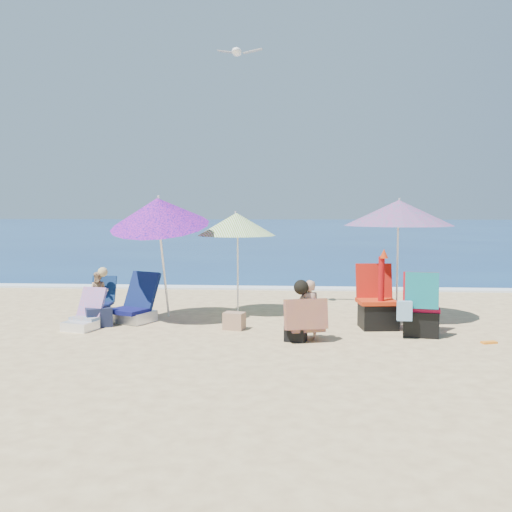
# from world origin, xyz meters

# --- Properties ---
(ground) EXTENTS (120.00, 120.00, 0.00)m
(ground) POSITION_xyz_m (0.00, 0.00, 0.00)
(ground) COLOR #D8BC84
(ground) RESTS_ON ground
(sea) EXTENTS (120.00, 80.00, 0.12)m
(sea) POSITION_xyz_m (0.00, 45.00, -0.05)
(sea) COLOR navy
(sea) RESTS_ON ground
(foam) EXTENTS (120.00, 0.50, 0.04)m
(foam) POSITION_xyz_m (0.00, 5.10, 0.02)
(foam) COLOR white
(foam) RESTS_ON ground
(umbrella_turquoise) EXTENTS (1.87, 1.87, 2.02)m
(umbrella_turquoise) POSITION_xyz_m (1.99, 1.48, 1.78)
(umbrella_turquoise) COLOR white
(umbrella_turquoise) RESTS_ON ground
(umbrella_striped) EXTENTS (1.74, 1.74, 1.80)m
(umbrella_striped) POSITION_xyz_m (-0.70, 1.83, 1.58)
(umbrella_striped) COLOR white
(umbrella_striped) RESTS_ON ground
(umbrella_blue) EXTENTS (1.81, 1.86, 2.19)m
(umbrella_blue) POSITION_xyz_m (-1.87, 1.09, 1.79)
(umbrella_blue) COLOR silver
(umbrella_blue) RESTS_ON ground
(furled_umbrella) EXTENTS (0.16, 0.16, 1.24)m
(furled_umbrella) POSITION_xyz_m (1.63, 0.70, 0.68)
(furled_umbrella) COLOR #A70B0C
(furled_umbrella) RESTS_ON ground
(chair_navy) EXTENTS (0.83, 0.90, 0.80)m
(chair_navy) POSITION_xyz_m (-2.30, 1.11, 0.21)
(chair_navy) COLOR #0C0F47
(chair_navy) RESTS_ON ground
(chair_rainbow) EXTENTS (0.59, 0.75, 0.61)m
(chair_rainbow) POSITION_xyz_m (-2.92, 0.50, 0.16)
(chair_rainbow) COLOR #D07349
(chair_rainbow) RESTS_ON ground
(camp_chair_left) EXTENTS (0.64, 0.65, 0.99)m
(camp_chair_left) POSITION_xyz_m (1.59, 0.88, 0.30)
(camp_chair_left) COLOR red
(camp_chair_left) RESTS_ON ground
(camp_chair_right) EXTENTS (0.70, 0.71, 0.95)m
(camp_chair_right) POSITION_xyz_m (2.14, 0.37, 0.34)
(camp_chair_right) COLOR #B70D31
(camp_chair_right) RESTS_ON ground
(person_center) EXTENTS (0.62, 0.62, 0.87)m
(person_center) POSITION_xyz_m (0.49, -0.10, 0.42)
(person_center) COLOR tan
(person_center) RESTS_ON ground
(person_left) EXTENTS (0.46, 0.59, 0.80)m
(person_left) POSITION_xyz_m (-3.17, 1.94, 0.37)
(person_left) COLOR tan
(person_left) RESTS_ON ground
(bag_navy_a) EXTENTS (0.47, 0.43, 0.30)m
(bag_navy_a) POSITION_xyz_m (-2.76, 0.68, 0.15)
(bag_navy_a) COLOR #1A2039
(bag_navy_a) RESTS_ON ground
(bag_black_a) EXTENTS (0.27, 0.21, 0.19)m
(bag_black_a) POSITION_xyz_m (-2.39, 1.22, 0.10)
(bag_black_a) COLOR black
(bag_black_a) RESTS_ON ground
(bag_tan) EXTENTS (0.35, 0.29, 0.26)m
(bag_tan) POSITION_xyz_m (-0.61, 0.61, 0.13)
(bag_tan) COLOR #A0785B
(bag_tan) RESTS_ON ground
(bag_black_b) EXTENTS (0.33, 0.28, 0.22)m
(bag_black_b) POSITION_xyz_m (0.33, -0.13, 0.11)
(bag_black_b) COLOR black
(bag_black_b) RESTS_ON ground
(orange_item) EXTENTS (0.23, 0.15, 0.03)m
(orange_item) POSITION_xyz_m (2.99, -0.07, 0.01)
(orange_item) COLOR orange
(orange_item) RESTS_ON ground
(seagull) EXTENTS (0.78, 0.36, 0.13)m
(seagull) POSITION_xyz_m (-0.69, 1.93, 4.50)
(seagull) COLOR white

